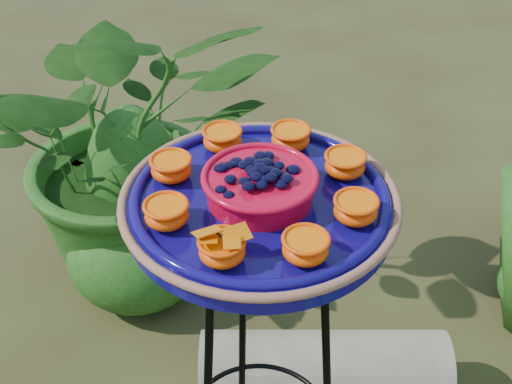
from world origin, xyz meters
TOP-DOWN VIEW (x-y plane):
  - tripod_stand at (-0.07, -0.07)m, footprint 0.39×0.39m
  - feeder_dish at (-0.07, -0.07)m, footprint 0.55×0.55m
  - driftwood_log at (0.06, 0.22)m, footprint 0.64×0.27m
  - shrub_back_left at (-0.53, 0.70)m, footprint 0.99×0.92m

SIDE VIEW (x-z plane):
  - driftwood_log at x=0.06m, z-range 0.00..0.21m
  - shrub_back_left at x=-0.53m, z-range 0.00..0.91m
  - tripod_stand at x=-0.07m, z-range 0.09..0.93m
  - feeder_dish at x=-0.07m, z-range 0.83..0.93m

